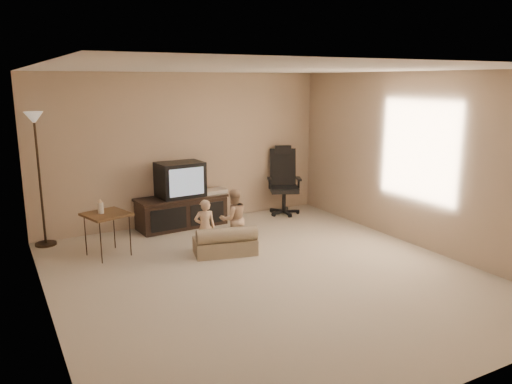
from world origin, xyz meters
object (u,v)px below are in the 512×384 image
Objects in this scene: office_chair at (284,190)px; child_sofa at (226,243)px; floor_lamp at (37,149)px; toddler_right at (234,219)px; side_table at (106,215)px; tv_stand at (182,200)px; toddler_left at (205,228)px.

child_sofa is at bearing -116.65° from office_chair.
toddler_right is at bearing -31.19° from floor_lamp.
side_table is 1.76m from toddler_right.
tv_stand is 1.92m from office_chair.
toddler_left is 0.50m from toddler_right.
floor_lamp is at bearing -28.59° from toddler_right.
office_chair is at bearing -6.13° from tv_stand.
toddler_right reaches higher than child_sofa.
tv_stand is 1.65× the size of child_sofa.
toddler_right is (-1.65, -1.31, -0.00)m from office_chair.
side_table is (-3.32, -0.77, 0.15)m from office_chair.
floor_lamp is at bearing 174.43° from tv_stand.
side_table reaches higher than child_sofa.
office_chair is at bearing 52.22° from child_sofa.
toddler_left is at bearing -28.55° from side_table.
toddler_right reaches higher than side_table.
toddler_left is at bearing -102.17° from tv_stand.
floor_lamp is 2.64m from toddler_left.
child_sofa is at bearing -37.14° from floor_lamp.
toddler_right is at bearing 54.53° from child_sofa.
child_sofa is at bearing -92.13° from tv_stand.
child_sofa is at bearing 43.71° from toddler_right.
office_chair reaches higher than toddler_right.
tv_stand reaches higher than toddler_left.
office_chair is 1.40× the size of toddler_right.
side_table is 1.42m from floor_lamp.
child_sofa is (2.16, -1.63, -1.25)m from floor_lamp.
child_sofa is 0.40m from toddler_right.
toddler_left is at bearing -39.09° from floor_lamp.
floor_lamp is at bearing 156.28° from child_sofa.
side_table is 0.42× the size of floor_lamp.
tv_stand is 1.50m from toddler_left.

